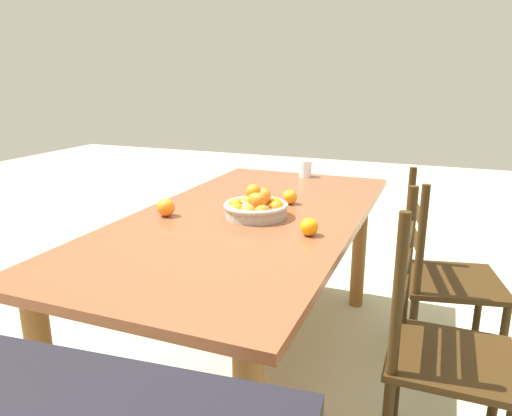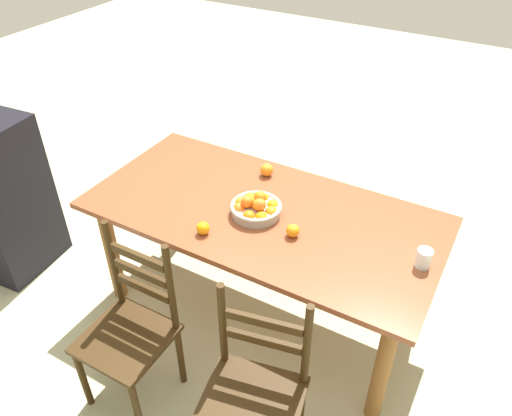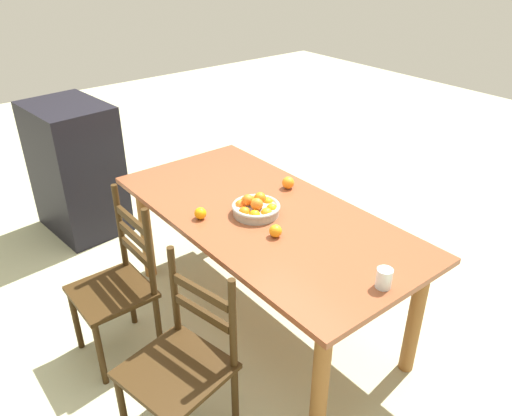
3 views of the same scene
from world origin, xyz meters
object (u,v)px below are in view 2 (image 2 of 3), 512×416
at_px(chair_by_cabinet, 132,329).
at_px(fruit_bowl, 256,208).
at_px(chair_near_window, 253,397).
at_px(drinking_glass, 424,258).
at_px(dining_table, 262,226).
at_px(orange_loose_0, 293,231).
at_px(orange_loose_1, 267,170).
at_px(orange_loose_2, 203,228).

bearing_deg(chair_by_cabinet, fruit_bowl, 70.20).
relative_size(chair_near_window, fruit_bowl, 3.30).
bearing_deg(fruit_bowl, drinking_glass, -177.51).
bearing_deg(chair_near_window, dining_table, 104.92).
distance_m(chair_by_cabinet, orange_loose_0, 0.95).
bearing_deg(chair_by_cabinet, drinking_glass, 34.45).
xyz_separation_m(dining_table, fruit_bowl, (0.01, 0.05, 0.16)).
xyz_separation_m(chair_by_cabinet, orange_loose_1, (-0.14, -1.14, 0.35)).
distance_m(dining_table, chair_near_window, 0.96).
relative_size(fruit_bowl, orange_loose_2, 4.10).
distance_m(dining_table, fruit_bowl, 0.16).
relative_size(orange_loose_0, drinking_glass, 0.71).
bearing_deg(orange_loose_0, chair_by_cabinet, 52.96).
height_order(fruit_bowl, orange_loose_0, fruit_bowl).
bearing_deg(orange_loose_1, orange_loose_0, 131.76).
bearing_deg(fruit_bowl, orange_loose_2, 60.64).
bearing_deg(dining_table, drinking_glass, 179.29).
height_order(dining_table, fruit_bowl, fruit_bowl).
bearing_deg(orange_loose_2, chair_near_window, 139.35).
bearing_deg(orange_loose_1, chair_near_window, 116.17).
relative_size(dining_table, fruit_bowl, 6.95).
relative_size(chair_near_window, orange_loose_2, 13.50).
distance_m(orange_loose_0, orange_loose_2, 0.46).
distance_m(chair_near_window, orange_loose_2, 0.86).
distance_m(orange_loose_2, drinking_glass, 1.10).
bearing_deg(chair_by_cabinet, orange_loose_0, 52.77).
xyz_separation_m(dining_table, drinking_glass, (-0.88, 0.01, 0.16)).
relative_size(fruit_bowl, orange_loose_1, 3.62).
bearing_deg(orange_loose_1, drinking_glass, 162.16).
relative_size(chair_by_cabinet, orange_loose_0, 14.20).
relative_size(chair_near_window, orange_loose_0, 13.39).
bearing_deg(dining_table, orange_loose_2, 62.47).
bearing_deg(drinking_glass, chair_near_window, 60.44).
bearing_deg(fruit_bowl, orange_loose_1, -69.93).
xyz_separation_m(dining_table, chair_near_window, (-0.42, 0.83, -0.23)).
height_order(chair_by_cabinet, drinking_glass, chair_by_cabinet).
bearing_deg(drinking_glass, orange_loose_1, -17.84).
distance_m(chair_by_cabinet, drinking_glass, 1.47).
height_order(chair_near_window, orange_loose_2, chair_near_window).
xyz_separation_m(chair_by_cabinet, orange_loose_0, (-0.53, -0.70, 0.35)).
distance_m(chair_near_window, fruit_bowl, 0.98).
distance_m(orange_loose_1, drinking_glass, 1.09).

